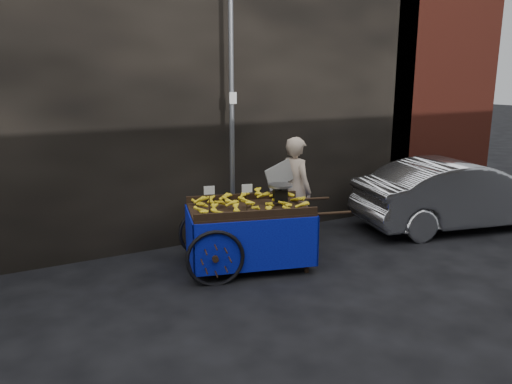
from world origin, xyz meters
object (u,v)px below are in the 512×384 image
banana_cart (245,214)px  parked_car (459,194)px  plastic_bag (275,243)px  vendor (296,190)px

banana_cart → parked_car: banana_cart is taller
plastic_bag → parked_car: size_ratio=0.06×
parked_car → banana_cart: bearing=101.1°
banana_cart → plastic_bag: banana_cart is taller
plastic_bag → vendor: bearing=21.4°
banana_cart → parked_car: bearing=13.6°
banana_cart → vendor: bearing=41.7°
parked_car → plastic_bag: bearing=93.9°
banana_cart → vendor: size_ratio=1.44×
vendor → plastic_bag: bearing=102.5°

